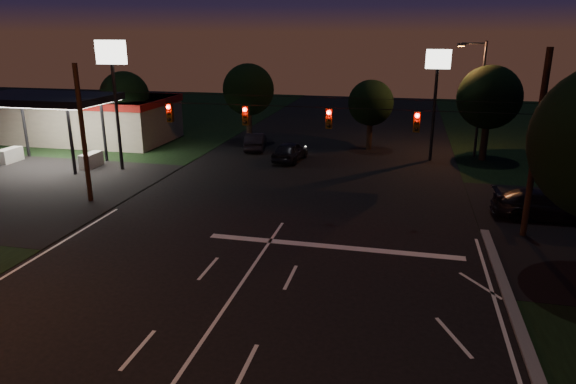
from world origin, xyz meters
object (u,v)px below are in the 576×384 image
(car_oncoming_a, at_px, (290,151))
(car_cross, at_px, (545,205))
(car_oncoming_b, at_px, (255,141))
(utility_pole_right, at_px, (523,236))

(car_oncoming_a, xyz_separation_m, car_cross, (16.18, -9.67, 0.02))
(car_oncoming_a, distance_m, car_cross, 18.85)
(car_oncoming_b, bearing_deg, car_cross, 136.66)
(car_oncoming_a, relative_size, car_cross, 0.83)
(car_oncoming_b, relative_size, car_cross, 0.80)
(car_oncoming_b, bearing_deg, utility_pole_right, 129.22)
(car_oncoming_a, xyz_separation_m, car_oncoming_b, (-3.77, 3.22, -0.05))
(car_oncoming_b, height_order, car_cross, car_cross)
(utility_pole_right, bearing_deg, car_oncoming_a, 139.72)
(utility_pole_right, height_order, car_oncoming_b, utility_pole_right)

